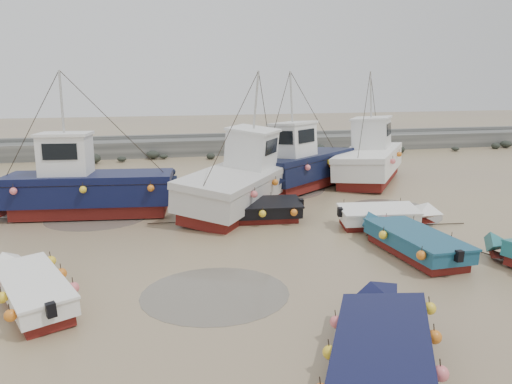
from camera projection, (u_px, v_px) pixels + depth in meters
ground at (303, 245)px, 18.16m from camera, size 120.00×120.00×0.00m
seawall at (219, 146)px, 38.95m from camera, size 60.00×4.92×1.50m
puddle_a at (215, 294)px, 14.15m from camera, size 4.24×4.24×0.01m
puddle_b at (393, 212)px, 22.60m from camera, size 4.05×4.05×0.01m
puddle_c at (96, 219)px, 21.52m from camera, size 4.31×4.31×0.01m
puddle_d at (270, 186)px, 27.79m from camera, size 5.99×5.99×0.01m
dinghy_0 at (32, 284)px, 13.51m from camera, size 3.03×5.81×1.43m
dinghy_1 at (386, 341)px, 10.63m from camera, size 3.93×6.32×1.43m
dinghy_4 at (243, 209)px, 21.07m from camera, size 6.57×2.39×1.43m
dinghy_5 at (387, 214)px, 20.23m from camera, size 5.38×2.07×1.43m
dinghy_6 at (409, 237)px, 17.35m from camera, size 2.39×6.40×1.43m
cabin_boat_0 at (76, 186)px, 21.71m from camera, size 10.24×3.52×6.22m
cabin_boat_1 at (244, 179)px, 23.33m from camera, size 7.48×9.99×6.22m
cabin_boat_2 at (299, 165)px, 26.59m from camera, size 8.55×7.05×6.22m
cabin_boat_3 at (372, 157)px, 29.13m from camera, size 6.91×8.94×6.22m
person at (173, 203)px, 24.11m from camera, size 0.66×0.46×1.71m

